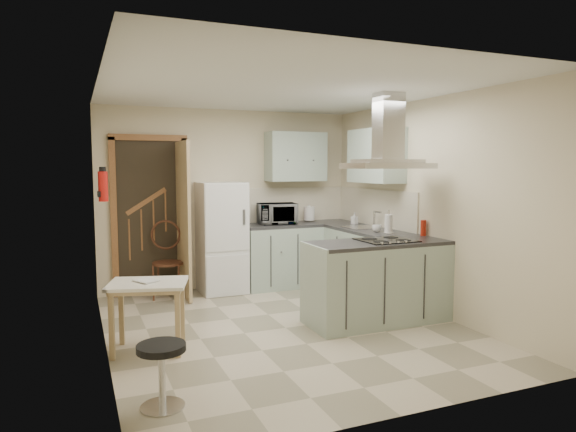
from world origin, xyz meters
name	(u,v)px	position (x,y,z in m)	size (l,w,h in m)	color
floor	(286,328)	(0.00, 0.00, 0.00)	(4.20, 4.20, 0.00)	#BCAD92
ceiling	(285,89)	(0.00, 0.00, 2.50)	(4.20, 4.20, 0.00)	silver
back_wall	(229,199)	(0.00, 2.10, 1.25)	(3.60, 3.60, 0.00)	beige
left_wall	(102,218)	(-1.80, 0.00, 1.25)	(4.20, 4.20, 0.00)	beige
right_wall	(427,206)	(1.80, 0.00, 1.25)	(4.20, 4.20, 0.00)	beige
doorway	(151,216)	(-1.10, 2.07, 1.05)	(1.10, 0.12, 2.10)	brown
fridge	(222,237)	(-0.20, 1.80, 0.75)	(0.60, 0.60, 1.50)	white
counter_back	(280,255)	(0.66, 1.80, 0.45)	(1.08, 0.60, 0.90)	#9EB2A0
counter_right	(356,259)	(1.50, 1.12, 0.45)	(0.60, 1.95, 0.90)	#9EB2A0
splashback	(292,204)	(0.96, 2.09, 1.15)	(1.68, 0.02, 0.50)	beige
wall_cabinet_back	(296,157)	(0.95, 1.93, 1.85)	(0.85, 0.35, 0.70)	#9EB2A0
wall_cabinet_right	(376,156)	(1.62, 0.85, 1.85)	(0.35, 0.90, 0.70)	#9EB2A0
peninsula	(378,282)	(1.02, -0.18, 0.45)	(1.55, 0.65, 0.90)	#9EB2A0
hob	(386,240)	(1.12, -0.18, 0.91)	(0.58, 0.50, 0.01)	black
extractor_hood	(388,166)	(1.12, -0.18, 1.72)	(0.90, 0.55, 0.10)	silver
sink	(363,227)	(1.50, 0.95, 0.91)	(0.45, 0.40, 0.01)	silver
fire_extinguisher	(103,187)	(-1.74, 0.90, 1.50)	(0.10, 0.10, 0.32)	#B2140F
drop_leaf_table	(149,317)	(-1.43, -0.14, 0.33)	(0.70, 0.52, 0.65)	tan
bentwood_chair	(168,263)	(-0.93, 1.76, 0.46)	(0.41, 0.41, 0.91)	#4A2F18
stool	(162,376)	(-1.50, -1.33, 0.23)	(0.35, 0.35, 0.47)	black
microwave	(277,214)	(0.61, 1.81, 1.05)	(0.53, 0.36, 0.29)	black
kettle	(309,213)	(1.17, 1.92, 1.02)	(0.16, 0.16, 0.24)	silver
cereal_box	(291,214)	(0.86, 1.87, 1.03)	(0.07, 0.18, 0.26)	#CE4318
soap_bottle	(354,218)	(1.60, 1.35, 0.98)	(0.07, 0.08, 0.16)	#B9B9C6
paper_towel	(389,224)	(1.48, 0.32, 1.02)	(0.09, 0.09, 0.24)	silver
cup	(377,228)	(1.43, 0.49, 0.95)	(0.11, 0.11, 0.09)	silver
red_bottle	(423,228)	(1.75, -0.01, 0.99)	(0.06, 0.06, 0.19)	#AC200E
book	(139,278)	(-1.51, -0.15, 0.70)	(0.16, 0.22, 0.10)	#8D2F41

